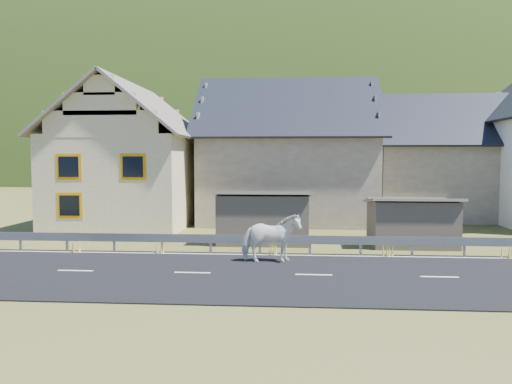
{
  "coord_description": "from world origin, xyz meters",
  "views": [
    {
      "loc": [
        -0.7,
        -16.09,
        3.86
      ],
      "look_at": [
        -2.2,
        4.23,
        2.44
      ],
      "focal_mm": 35.0,
      "sensor_mm": 36.0,
      "label": 1
    }
  ],
  "objects": [
    {
      "name": "guardrail",
      "position": [
        -0.0,
        3.68,
        0.56
      ],
      "size": [
        28.1,
        0.09,
        0.75
      ],
      "color": "#93969B",
      "rests_on": "ground"
    },
    {
      "name": "mountain",
      "position": [
        5.0,
        180.0,
        -20.0
      ],
      "size": [
        440.0,
        280.0,
        260.0
      ],
      "primitive_type": "ellipsoid",
      "color": "#1F3711",
      "rests_on": "ground"
    },
    {
      "name": "horse",
      "position": [
        -1.48,
        1.88,
        0.94
      ],
      "size": [
        1.27,
        2.24,
        1.79
      ],
      "primitive_type": "imported",
      "rotation": [
        0.0,
        0.0,
        1.72
      ],
      "color": "white",
      "rests_on": "road"
    },
    {
      "name": "house_stone_b",
      "position": [
        9.0,
        17.0,
        4.24
      ],
      "size": [
        9.8,
        8.8,
        8.1
      ],
      "color": "#9F917C",
      "rests_on": "ground"
    },
    {
      "name": "ground",
      "position": [
        0.0,
        0.0,
        0.0
      ],
      "size": [
        160.0,
        160.0,
        0.0
      ],
      "primitive_type": "plane",
      "color": "#3F4716",
      "rests_on": "ground"
    },
    {
      "name": "shed_left",
      "position": [
        -2.0,
        6.5,
        1.1
      ],
      "size": [
        4.3,
        3.3,
        2.4
      ],
      "primitive_type": "cube",
      "color": "brown",
      "rests_on": "ground"
    },
    {
      "name": "house_cream",
      "position": [
        -10.0,
        12.0,
        4.36
      ],
      "size": [
        7.8,
        9.8,
        8.3
      ],
      "color": "beige",
      "rests_on": "ground"
    },
    {
      "name": "shed_right",
      "position": [
        4.5,
        6.0,
        1.0
      ],
      "size": [
        3.8,
        2.9,
        2.2
      ],
      "primitive_type": "cube",
      "color": "brown",
      "rests_on": "ground"
    },
    {
      "name": "house_stone_a",
      "position": [
        -1.0,
        15.0,
        4.63
      ],
      "size": [
        10.8,
        9.8,
        8.9
      ],
      "color": "#9F917C",
      "rests_on": "ground"
    },
    {
      "name": "road",
      "position": [
        0.0,
        0.0,
        0.02
      ],
      "size": [
        60.0,
        7.0,
        0.04
      ],
      "primitive_type": "cube",
      "color": "black",
      "rests_on": "ground"
    },
    {
      "name": "conifer_patch",
      "position": [
        -55.0,
        110.0,
        6.0
      ],
      "size": [
        76.0,
        50.0,
        28.0
      ],
      "primitive_type": "ellipsoid",
      "color": "black",
      "rests_on": "ground"
    },
    {
      "name": "lane_markings",
      "position": [
        0.0,
        0.0,
        0.04
      ],
      "size": [
        60.0,
        6.6,
        0.01
      ],
      "primitive_type": "cube",
      "color": "silver",
      "rests_on": "road"
    }
  ]
}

